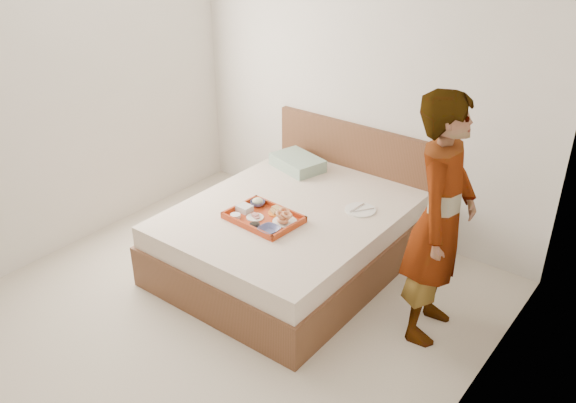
# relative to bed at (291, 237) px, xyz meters

# --- Properties ---
(ground) EXTENTS (3.50, 4.00, 0.01)m
(ground) POSITION_rel_bed_xyz_m (0.00, -1.00, -0.27)
(ground) COLOR beige
(ground) RESTS_ON ground
(wall_back) EXTENTS (3.50, 0.01, 2.60)m
(wall_back) POSITION_rel_bed_xyz_m (0.00, 1.00, 1.04)
(wall_back) COLOR silver
(wall_back) RESTS_ON ground
(wall_left) EXTENTS (0.01, 4.00, 2.60)m
(wall_left) POSITION_rel_bed_xyz_m (-1.75, -1.00, 1.04)
(wall_left) COLOR silver
(wall_left) RESTS_ON ground
(wall_right) EXTENTS (0.01, 4.00, 2.60)m
(wall_right) POSITION_rel_bed_xyz_m (1.75, -1.00, 1.04)
(wall_right) COLOR silver
(wall_right) RESTS_ON ground
(bed) EXTENTS (1.65, 2.00, 0.53)m
(bed) POSITION_rel_bed_xyz_m (0.00, 0.00, 0.00)
(bed) COLOR brown
(bed) RESTS_ON ground
(headboard) EXTENTS (1.65, 0.06, 0.95)m
(headboard) POSITION_rel_bed_xyz_m (0.00, 0.97, 0.21)
(headboard) COLOR brown
(headboard) RESTS_ON ground
(pillow) EXTENTS (0.53, 0.43, 0.11)m
(pillow) POSITION_rel_bed_xyz_m (-0.42, 0.65, 0.32)
(pillow) COLOR #94A591
(pillow) RESTS_ON bed
(tray) EXTENTS (0.57, 0.43, 0.05)m
(tray) POSITION_rel_bed_xyz_m (-0.05, -0.28, 0.29)
(tray) COLOR #B03C10
(tray) RESTS_ON bed
(prawn_plate) EXTENTS (0.20, 0.20, 0.01)m
(prawn_plate) POSITION_rel_bed_xyz_m (0.12, -0.23, 0.29)
(prawn_plate) COLOR white
(prawn_plate) RESTS_ON tray
(navy_bowl_big) EXTENTS (0.16, 0.16, 0.04)m
(navy_bowl_big) POSITION_rel_bed_xyz_m (0.12, -0.41, 0.30)
(navy_bowl_big) COLOR navy
(navy_bowl_big) RESTS_ON tray
(sauce_dish) EXTENTS (0.08, 0.08, 0.03)m
(sauce_dish) POSITION_rel_bed_xyz_m (-0.02, -0.43, 0.29)
(sauce_dish) COLOR black
(sauce_dish) RESTS_ON tray
(meat_plate) EXTENTS (0.14, 0.14, 0.01)m
(meat_plate) POSITION_rel_bed_xyz_m (-0.11, -0.31, 0.28)
(meat_plate) COLOR white
(meat_plate) RESTS_ON tray
(bread_plate) EXTENTS (0.14, 0.14, 0.01)m
(bread_plate) POSITION_rel_bed_xyz_m (-0.02, -0.16, 0.28)
(bread_plate) COLOR orange
(bread_plate) RESTS_ON tray
(salad_bowl) EXTENTS (0.13, 0.13, 0.04)m
(salad_bowl) POSITION_rel_bed_xyz_m (-0.23, -0.14, 0.30)
(salad_bowl) COLOR navy
(salad_bowl) RESTS_ON tray
(plastic_tub) EXTENTS (0.12, 0.10, 0.05)m
(plastic_tub) POSITION_rel_bed_xyz_m (-0.24, -0.28, 0.30)
(plastic_tub) COLOR silver
(plastic_tub) RESTS_ON tray
(cheese_round) EXTENTS (0.08, 0.08, 0.03)m
(cheese_round) POSITION_rel_bed_xyz_m (-0.23, -0.40, 0.29)
(cheese_round) COLOR white
(cheese_round) RESTS_ON tray
(dinner_plate) EXTENTS (0.32, 0.32, 0.01)m
(dinner_plate) POSITION_rel_bed_xyz_m (0.46, 0.31, 0.27)
(dinner_plate) COLOR white
(dinner_plate) RESTS_ON bed
(person) EXTENTS (0.51, 0.70, 1.76)m
(person) POSITION_rel_bed_xyz_m (1.27, -0.05, 0.62)
(person) COLOR silver
(person) RESTS_ON ground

